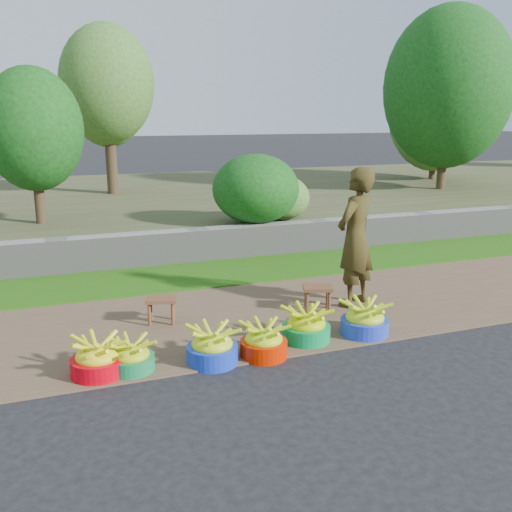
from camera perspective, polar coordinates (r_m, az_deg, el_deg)
name	(u,v)px	position (r m, az deg, el deg)	size (l,w,h in m)	color
ground_plane	(304,356)	(5.92, 4.79, -9.92)	(120.00, 120.00, 0.00)	black
dirt_shoulder	(260,316)	(6.98, 0.38, -5.97)	(80.00, 2.50, 0.02)	brown
grass_verge	(213,273)	(8.79, -4.31, -1.71)	(80.00, 1.50, 0.04)	#275C0F
retaining_wall	(198,245)	(9.52, -5.79, 1.07)	(80.00, 0.35, 0.55)	gray
earth_bank	(146,204)	(14.23, -10.93, 5.11)	(80.00, 10.00, 0.50)	#464829
vegetation	(47,102)	(13.25, -20.21, 14.24)	(34.84, 8.65, 4.52)	#3E2E1B
basin_a	(98,359)	(5.61, -15.55, -9.90)	(0.51, 0.51, 0.38)	red
basin_b	(131,357)	(5.63, -12.41, -9.85)	(0.45, 0.45, 0.33)	#167A42
basin_c	(212,347)	(5.69, -4.41, -9.05)	(0.51, 0.51, 0.38)	#1736C4
basin_d	(264,342)	(5.82, 0.77, -8.56)	(0.48, 0.48, 0.36)	red
basin_e	(306,326)	(6.21, 5.05, -7.03)	(0.52, 0.52, 0.39)	#078D45
basin_f	(365,320)	(6.46, 10.81, -6.32)	(0.53, 0.53, 0.40)	blue
stool_left	(161,303)	(6.74, -9.46, -4.63)	(0.41, 0.35, 0.31)	brown
stool_right	(318,291)	(7.09, 6.18, -3.52)	(0.43, 0.38, 0.31)	brown
vendor_woman	(355,238)	(7.23, 9.92, 1.82)	(0.64, 0.42, 1.75)	black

